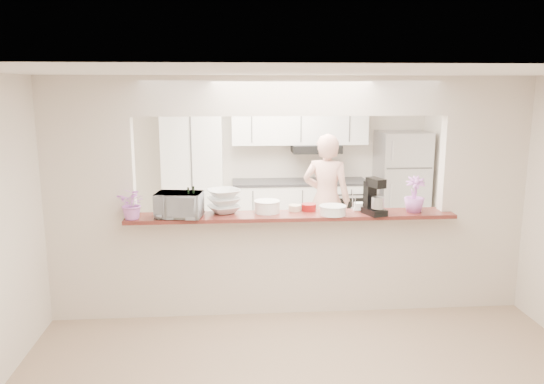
{
  "coord_description": "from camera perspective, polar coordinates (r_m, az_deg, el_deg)",
  "views": [
    {
      "loc": [
        -0.62,
        -5.38,
        2.4
      ],
      "look_at": [
        -0.18,
        0.3,
        1.25
      ],
      "focal_mm": 35.0,
      "sensor_mm": 36.0,
      "label": 1
    }
  ],
  "objects": [
    {
      "name": "flower_left",
      "position": [
        5.44,
        -14.74,
        -1.21
      ],
      "size": [
        0.36,
        0.33,
        0.32
      ],
      "primitive_type": "imported",
      "rotation": [
        0.0,
        0.0,
        -0.35
      ],
      "color": "#ED7DD8",
      "rests_on": "bar_counter"
    },
    {
      "name": "plate_stack_b",
      "position": [
        5.5,
        6.55,
        -1.95
      ],
      "size": [
        0.28,
        0.28,
        0.1
      ],
      "color": "white",
      "rests_on": "bar_counter"
    },
    {
      "name": "kitchen_cabinets",
      "position": [
        8.24,
        -1.38,
        1.42
      ],
      "size": [
        3.15,
        0.62,
        2.25
      ],
      "color": "silver",
      "rests_on": "floor"
    },
    {
      "name": "floor",
      "position": [
        5.92,
        1.97,
        -12.54
      ],
      "size": [
        6.0,
        6.0,
        0.0
      ],
      "primitive_type": "plane",
      "color": "tan",
      "rests_on": "ground"
    },
    {
      "name": "plate_stack_a",
      "position": [
        5.56,
        -0.54,
        -1.58
      ],
      "size": [
        0.28,
        0.28,
        0.13
      ],
      "color": "white",
      "rests_on": "bar_counter"
    },
    {
      "name": "tan_bowl",
      "position": [
        5.64,
        2.47,
        -1.72
      ],
      "size": [
        0.14,
        0.14,
        0.06
      ],
      "primitive_type": "cylinder",
      "color": "beige",
      "rests_on": "bar_counter"
    },
    {
      "name": "partition",
      "position": [
        5.49,
        2.08,
        1.75
      ],
      "size": [
        5.0,
        0.15,
        2.5
      ],
      "color": "beige",
      "rests_on": "floor"
    },
    {
      "name": "person",
      "position": [
        7.15,
        5.87,
        -0.89
      ],
      "size": [
        0.76,
        0.64,
        1.77
      ],
      "primitive_type": "imported",
      "rotation": [
        0.0,
        0.0,
        2.75
      ],
      "color": "tan",
      "rests_on": "floor"
    },
    {
      "name": "red_bowl",
      "position": [
        5.66,
        3.97,
        -1.64
      ],
      "size": [
        0.16,
        0.16,
        0.07
      ],
      "primitive_type": "cylinder",
      "color": "maroon",
      "rests_on": "bar_counter"
    },
    {
      "name": "wine_bottle_a",
      "position": [
        5.38,
        -8.95,
        -1.51
      ],
      "size": [
        0.06,
        0.06,
        0.32
      ],
      "color": "black",
      "rests_on": "bar_counter"
    },
    {
      "name": "flower_right",
      "position": [
        5.76,
        15.09,
        -0.24
      ],
      "size": [
        0.24,
        0.24,
        0.38
      ],
      "primitive_type": "imported",
      "rotation": [
        0.0,
        0.0,
        -0.13
      ],
      "color": "#C06DCA",
      "rests_on": "bar_counter"
    },
    {
      "name": "toaster_oven",
      "position": [
        5.43,
        -9.96,
        -1.38
      ],
      "size": [
        0.5,
        0.37,
        0.25
      ],
      "primitive_type": "imported",
      "rotation": [
        0.0,
        0.0,
        -0.15
      ],
      "color": "#BBBBC1",
      "rests_on": "bar_counter"
    },
    {
      "name": "wine_bottle_b",
      "position": [
        5.37,
        -8.42,
        -1.46
      ],
      "size": [
        0.07,
        0.07,
        0.33
      ],
      "color": "black",
      "rests_on": "bar_counter"
    },
    {
      "name": "tile_overlay",
      "position": [
        7.36,
        0.62,
        -7.62
      ],
      "size": [
        5.0,
        2.9,
        0.01
      ],
      "primitive_type": "cube",
      "color": "beige",
      "rests_on": "floor"
    },
    {
      "name": "utensil_caddy",
      "position": [
        5.74,
        9.97,
        -0.94
      ],
      "size": [
        0.26,
        0.16,
        0.24
      ],
      "color": "silver",
      "rests_on": "bar_counter"
    },
    {
      "name": "stand_mixer",
      "position": [
        5.56,
        10.92,
        -0.65
      ],
      "size": [
        0.24,
        0.3,
        0.38
      ],
      "color": "black",
      "rests_on": "bar_counter"
    },
    {
      "name": "serving_bowls",
      "position": [
        5.56,
        -5.19,
        -1.02
      ],
      "size": [
        0.43,
        0.43,
        0.24
      ],
      "primitive_type": "imported",
      "rotation": [
        0.0,
        0.0,
        0.39
      ],
      "color": "silver",
      "rests_on": "bar_counter"
    },
    {
      "name": "bar_counter",
      "position": [
        5.71,
        2.02,
        -7.27
      ],
      "size": [
        3.4,
        0.38,
        1.09
      ],
      "color": "beige",
      "rests_on": "floor"
    },
    {
      "name": "refrigerator",
      "position": [
        8.6,
        13.7,
        0.68
      ],
      "size": [
        0.75,
        0.7,
        1.7
      ],
      "primitive_type": "cube",
      "color": "#A2A2A7",
      "rests_on": "floor"
    }
  ]
}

